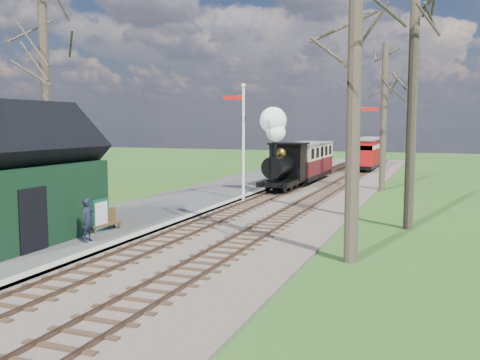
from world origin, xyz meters
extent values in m
plane|color=#27561B|center=(0.00, 0.00, 0.00)|extent=(140.00, 140.00, 0.00)
ellipsoid|color=#385B23|center=(-25.00, 60.00, -14.76)|extent=(57.60, 36.00, 16.20)
ellipsoid|color=#385B23|center=(10.00, 65.00, -18.04)|extent=(70.40, 44.00, 19.80)
ellipsoid|color=#385B23|center=(-8.00, 70.00, -16.40)|extent=(64.00, 40.00, 18.00)
cube|color=brown|center=(1.30, 22.00, 0.05)|extent=(8.00, 60.00, 0.10)
cube|color=brown|center=(-0.50, 22.00, 0.14)|extent=(0.07, 60.00, 0.12)
cube|color=brown|center=(0.50, 22.00, 0.14)|extent=(0.07, 60.00, 0.12)
cube|color=#38281C|center=(0.00, 22.00, 0.10)|extent=(1.60, 60.00, 0.09)
cube|color=brown|center=(2.10, 22.00, 0.14)|extent=(0.07, 60.00, 0.12)
cube|color=brown|center=(3.10, 22.00, 0.14)|extent=(0.07, 60.00, 0.12)
cube|color=#38281C|center=(2.60, 22.00, 0.10)|extent=(1.60, 60.00, 0.09)
cube|color=#474442|center=(-3.50, 14.00, 0.10)|extent=(5.00, 44.00, 0.20)
cube|color=#B2AD9E|center=(-1.20, 14.00, 0.10)|extent=(0.40, 44.00, 0.21)
cube|color=black|center=(-4.30, 4.00, 1.50)|extent=(3.00, 6.00, 2.60)
cube|color=black|center=(-4.30, 4.00, 3.35)|extent=(3.25, 6.30, 3.25)
cube|color=black|center=(-2.78, 3.00, 1.20)|extent=(0.06, 1.20, 2.00)
cylinder|color=silver|center=(-0.70, 16.00, 3.00)|extent=(0.14, 0.14, 6.00)
sphere|color=silver|center=(-0.70, 16.00, 6.10)|extent=(0.24, 0.24, 0.24)
cube|color=#B7140F|center=(-1.25, 16.00, 5.50)|extent=(1.10, 0.08, 0.22)
cube|color=black|center=(-0.70, 16.00, 4.40)|extent=(0.18, 0.06, 0.30)
cylinder|color=silver|center=(4.30, 22.00, 2.75)|extent=(0.14, 0.14, 5.50)
sphere|color=silver|center=(4.30, 22.00, 5.60)|extent=(0.24, 0.24, 0.24)
cube|color=#B7140F|center=(4.85, 22.00, 5.00)|extent=(1.10, 0.08, 0.22)
cube|color=black|center=(4.30, 22.00, 3.90)|extent=(0.18, 0.06, 0.30)
cylinder|color=#382D23|center=(-7.30, 9.00, 5.50)|extent=(0.41, 0.41, 11.00)
cylinder|color=#382D23|center=(6.50, 6.00, 6.00)|extent=(0.42, 0.42, 12.00)
cylinder|color=#382D23|center=(7.80, 12.00, 5.00)|extent=(0.40, 0.40, 10.00)
cylinder|color=#382D23|center=(5.50, 24.00, 4.50)|extent=(0.39, 0.39, 9.00)
cube|color=slate|center=(0.30, 36.00, 0.75)|extent=(12.60, 0.02, 0.01)
cube|color=slate|center=(0.30, 36.00, 0.45)|extent=(12.60, 0.02, 0.02)
cylinder|color=slate|center=(0.30, 36.00, 0.50)|extent=(0.08, 0.08, 1.00)
cube|color=black|center=(0.00, 20.86, 0.69)|extent=(1.85, 4.36, 0.27)
cylinder|color=black|center=(0.00, 20.21, 1.67)|extent=(1.20, 2.84, 1.20)
cube|color=black|center=(0.00, 22.17, 1.78)|extent=(1.96, 1.75, 2.18)
cylinder|color=black|center=(0.00, 19.11, 2.65)|extent=(0.31, 0.31, 0.87)
sphere|color=#B07F33|center=(0.00, 20.53, 2.44)|extent=(0.57, 0.57, 0.57)
sphere|color=white|center=(0.10, 19.11, 3.69)|extent=(1.09, 1.09, 1.09)
sphere|color=white|center=(-0.10, 19.22, 4.35)|extent=(1.53, 1.53, 1.53)
cylinder|color=black|center=(-0.50, 19.55, 0.55)|extent=(0.11, 0.70, 0.70)
cylinder|color=black|center=(0.50, 19.55, 0.55)|extent=(0.11, 0.70, 0.70)
cube|color=black|center=(0.00, 26.86, 0.58)|extent=(2.07, 7.64, 0.33)
cube|color=#511215|center=(0.00, 26.86, 1.24)|extent=(2.18, 7.64, 0.98)
cube|color=beige|center=(0.00, 26.86, 2.22)|extent=(2.18, 7.64, 0.98)
cube|color=slate|center=(0.00, 26.86, 2.76)|extent=(2.29, 7.86, 0.13)
cube|color=black|center=(2.60, 36.91, 0.56)|extent=(1.98, 5.21, 0.31)
cube|color=maroon|center=(2.60, 36.91, 1.19)|extent=(2.08, 5.21, 0.94)
cube|color=beige|center=(2.60, 36.91, 2.13)|extent=(2.08, 5.21, 0.94)
cube|color=slate|center=(2.60, 36.91, 2.65)|extent=(2.19, 5.42, 0.12)
cube|color=black|center=(2.60, 42.41, 0.56)|extent=(1.98, 5.21, 0.31)
cube|color=maroon|center=(2.60, 42.41, 1.19)|extent=(2.08, 5.21, 0.94)
cube|color=beige|center=(2.60, 42.41, 2.13)|extent=(2.08, 5.21, 0.94)
cube|color=slate|center=(2.60, 42.41, 2.65)|extent=(2.19, 5.42, 0.12)
cube|color=#104B36|center=(-2.77, 6.41, 0.80)|extent=(0.11, 0.82, 1.20)
cube|color=silver|center=(-2.72, 6.41, 0.80)|extent=(0.04, 0.71, 0.98)
cube|color=#4E371B|center=(-2.72, 6.60, 0.42)|extent=(0.72, 1.42, 0.06)
cube|color=#4E371B|center=(-2.89, 6.64, 0.69)|extent=(0.39, 1.33, 0.58)
cube|color=#4E371B|center=(-2.57, 6.02, 0.30)|extent=(0.06, 0.06, 0.19)
cube|color=#4E371B|center=(-2.86, 7.18, 0.30)|extent=(0.06, 0.06, 0.19)
imported|color=black|center=(-2.12, 4.81, 0.93)|extent=(0.36, 0.54, 1.46)
camera|label=1|loc=(9.01, -9.95, 4.18)|focal=40.00mm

